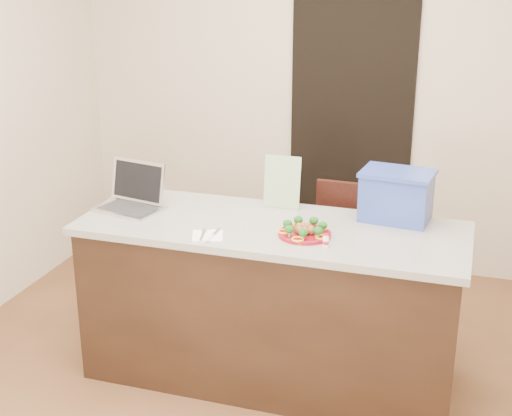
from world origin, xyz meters
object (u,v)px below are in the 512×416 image
(yogurt_bottle, at_px, (326,241))
(laptop, at_px, (133,196))
(napkin, at_px, (208,236))
(chair, at_px, (344,249))
(plate, at_px, (305,234))
(blue_box, at_px, (396,195))
(island, at_px, (271,302))

(yogurt_bottle, relative_size, laptop, 0.17)
(napkin, height_order, laptop, laptop)
(napkin, relative_size, chair, 0.16)
(yogurt_bottle, bearing_deg, napkin, -175.33)
(yogurt_bottle, height_order, laptop, laptop)
(plate, bearing_deg, blue_box, 42.74)
(napkin, bearing_deg, laptop, 152.69)
(yogurt_bottle, bearing_deg, island, 149.07)
(island, xyz_separation_m, chair, (0.27, 0.71, 0.07))
(plate, bearing_deg, chair, 85.41)
(yogurt_bottle, distance_m, blue_box, 0.57)
(laptop, height_order, blue_box, blue_box)
(yogurt_bottle, height_order, blue_box, blue_box)
(island, relative_size, laptop, 5.15)
(plate, bearing_deg, yogurt_bottle, -38.89)
(island, xyz_separation_m, blue_box, (0.61, 0.28, 0.60))
(plate, relative_size, blue_box, 0.67)
(napkin, distance_m, yogurt_bottle, 0.60)
(island, distance_m, yogurt_bottle, 0.63)
(blue_box, bearing_deg, laptop, -164.09)
(plate, height_order, napkin, plate)
(yogurt_bottle, xyz_separation_m, blue_box, (0.28, 0.48, 0.11))
(island, relative_size, plate, 7.61)
(blue_box, bearing_deg, chair, 135.13)
(island, relative_size, chair, 2.20)
(plate, height_order, yogurt_bottle, yogurt_bottle)
(laptop, height_order, chair, laptop)
(blue_box, bearing_deg, plate, -131.02)
(yogurt_bottle, bearing_deg, laptop, 168.31)
(blue_box, bearing_deg, napkin, -142.43)
(plate, height_order, laptop, laptop)
(napkin, distance_m, laptop, 0.63)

